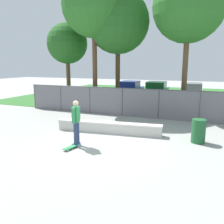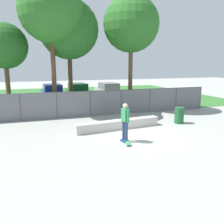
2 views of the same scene
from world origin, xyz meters
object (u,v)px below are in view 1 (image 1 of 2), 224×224
at_px(car_blue, 130,90).
at_px(concrete_ledge, 109,127).
at_px(tree_near_left, 67,44).
at_px(tree_near_right, 94,5).
at_px(skateboarder, 76,121).
at_px(car_green, 156,91).
at_px(trash_bin, 198,131).
at_px(tree_mid, 118,22).
at_px(car_silver, 191,93).
at_px(tree_far, 189,7).
at_px(skateboard, 72,147).

bearing_deg(car_blue, concrete_ledge, -76.92).
distance_m(tree_near_left, tree_near_right, 4.03).
distance_m(skateboarder, car_green, 13.70).
relative_size(concrete_ledge, tree_near_left, 0.80).
distance_m(concrete_ledge, trash_bin, 3.99).
bearing_deg(tree_near_left, car_green, 42.64).
bearing_deg(trash_bin, tree_mid, 135.57).
xyz_separation_m(car_blue, car_green, (2.47, 0.29, 0.00)).
distance_m(skateboarder, tree_near_right, 9.39).
relative_size(car_green, car_silver, 1.00).
bearing_deg(tree_near_right, concrete_ledge, -57.31).
distance_m(car_blue, car_green, 2.49).
relative_size(concrete_ledge, car_blue, 1.18).
xyz_separation_m(tree_far, car_blue, (-5.45, 6.09, -5.61)).
relative_size(car_silver, trash_bin, 4.34).
xyz_separation_m(concrete_ledge, skateboarder, (-0.46, -2.16, 0.75)).
xyz_separation_m(tree_near_right, car_blue, (0.38, 6.59, -6.11)).
relative_size(skateboarder, car_silver, 0.43).
xyz_separation_m(tree_near_left, tree_far, (8.88, -0.95, 1.71)).
bearing_deg(car_green, car_blue, -173.21).
bearing_deg(concrete_ledge, car_green, 90.70).
height_order(car_blue, trash_bin, car_blue).
xyz_separation_m(tree_near_left, car_blue, (3.43, 5.14, -3.90)).
distance_m(tree_mid, trash_bin, 9.68).
bearing_deg(tree_near_right, tree_near_left, 154.68).
xyz_separation_m(skateboard, tree_far, (3.31, 7.68, 6.37)).
bearing_deg(tree_near_left, tree_near_right, -25.32).
bearing_deg(car_silver, tree_far, -91.01).
relative_size(tree_far, car_green, 2.00).
bearing_deg(skateboarder, car_blue, 99.14).
distance_m(tree_far, trash_bin, 7.90).
xyz_separation_m(concrete_ledge, car_silver, (2.94, 11.12, 0.58)).
bearing_deg(tree_near_left, skateboard, -57.15).
height_order(concrete_ledge, tree_far, tree_far).
bearing_deg(tree_near_right, skateboard, -70.68).
relative_size(skateboard, car_blue, 0.19).
relative_size(tree_near_left, trash_bin, 6.42).
height_order(car_silver, trash_bin, car_silver).
xyz_separation_m(skateboarder, tree_near_right, (-2.54, 6.82, 5.94)).
relative_size(car_blue, trash_bin, 4.34).
bearing_deg(car_green, skateboard, -91.34).
bearing_deg(car_silver, skateboarder, -104.36).
height_order(tree_mid, car_silver, tree_mid).
xyz_separation_m(skateboarder, car_green, (0.32, 13.70, -0.17)).
bearing_deg(skateboarder, car_silver, 75.64).
distance_m(tree_near_right, tree_far, 5.87).
bearing_deg(concrete_ledge, tree_near_right, 122.69).
distance_m(skateboarder, tree_mid, 9.36).
xyz_separation_m(concrete_ledge, tree_far, (2.84, 5.16, 6.19)).
distance_m(skateboarder, skateboard, 1.01).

